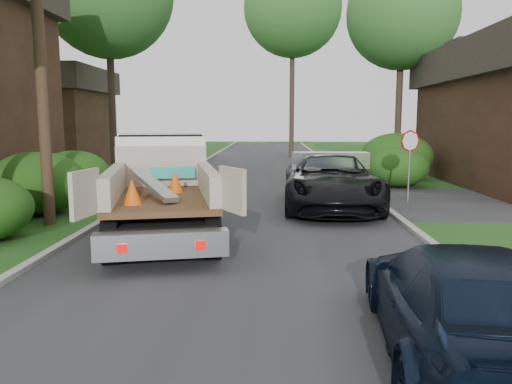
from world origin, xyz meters
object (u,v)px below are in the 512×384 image
at_px(tree_right_far, 402,14).
at_px(flatbed_truck, 162,178).
at_px(navy_suv, 465,303).
at_px(utility_pole, 39,27).
at_px(house_left_far, 41,116).
at_px(tree_center_far, 293,8).
at_px(black_pickup, 331,181).
at_px(stop_sign, 410,151).

bearing_deg(tree_right_far, flatbed_truck, -122.21).
bearing_deg(flatbed_truck, navy_suv, -66.18).
distance_m(utility_pole, house_left_far, 18.93).
xyz_separation_m(tree_center_far, black_pickup, (0.40, -22.30, -10.11)).
bearing_deg(house_left_far, tree_right_far, -5.44).
relative_size(tree_center_far, black_pickup, 2.34).
height_order(tree_right_far, flatbed_truck, tree_right_far).
distance_m(tree_center_far, flatbed_truck, 27.64).
relative_size(stop_sign, house_left_far, 0.33).
relative_size(house_left_far, black_pickup, 1.21).
distance_m(utility_pole, navy_suv, 12.00).
distance_m(flatbed_truck, navy_suv, 8.62).
distance_m(stop_sign, black_pickup, 3.22).
bearing_deg(navy_suv, flatbed_truck, -48.88).
height_order(utility_pole, house_left_far, utility_pole).
xyz_separation_m(house_left_far, tree_center_far, (15.50, 8.00, 7.93)).
xyz_separation_m(stop_sign, tree_center_far, (-3.20, 21.00, 9.20)).
bearing_deg(stop_sign, flatbed_truck, -148.79).
bearing_deg(tree_right_far, stop_sign, -101.81).
relative_size(utility_pole, flatbed_truck, 1.47).
bearing_deg(stop_sign, black_pickup, -155.04).
distance_m(stop_sign, navy_suv, 11.81).
bearing_deg(stop_sign, tree_center_far, 98.66).
bearing_deg(navy_suv, utility_pole, -37.03).
height_order(flatbed_truck, black_pickup, flatbed_truck).
bearing_deg(tree_right_far, house_left_far, 174.56).
relative_size(utility_pole, navy_suv, 2.10).
height_order(tree_center_far, black_pickup, tree_center_far).
bearing_deg(utility_pole, flatbed_truck, -9.18).
relative_size(utility_pole, tree_right_far, 0.87).
bearing_deg(tree_center_far, utility_pole, -106.65).
bearing_deg(flatbed_truck, tree_right_far, 45.69).
height_order(house_left_far, tree_right_far, tree_right_far).
xyz_separation_m(utility_pole, tree_right_far, (12.98, 15.02, 3.31)).
distance_m(utility_pole, tree_right_far, 20.12).
distance_m(tree_right_far, flatbed_truck, 19.71).
xyz_separation_m(tree_right_far, navy_suv, (-4.74, -22.50, -7.79)).
height_order(utility_pole, black_pickup, utility_pole).
height_order(utility_pole, navy_suv, utility_pole).
height_order(stop_sign, tree_right_far, tree_right_far).
distance_m(tree_center_far, black_pickup, 24.49).
relative_size(house_left_far, tree_right_far, 0.66).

